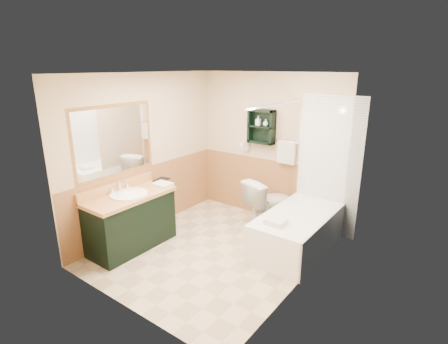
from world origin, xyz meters
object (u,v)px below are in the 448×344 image
at_px(bathtub, 297,232).
at_px(vanity_book, 156,172).
at_px(hair_dryer, 246,145).
at_px(soap_bottle_a, 258,123).
at_px(toilet, 269,203).
at_px(soap_bottle_b, 266,123).
at_px(wall_shelf, 261,127).
at_px(vanity, 131,221).

distance_m(bathtub, vanity_book, 2.28).
height_order(hair_dryer, soap_bottle_a, soap_bottle_a).
xyz_separation_m(toilet, soap_bottle_a, (-0.40, 0.28, 1.20)).
relative_size(toilet, soap_bottle_b, 7.28).
bearing_deg(toilet, soap_bottle_b, -27.23).
xyz_separation_m(wall_shelf, toilet, (0.34, -0.28, -1.15)).
height_order(wall_shelf, vanity, wall_shelf).
distance_m(toilet, vanity_book, 1.83).
bearing_deg(hair_dryer, vanity_book, -119.29).
xyz_separation_m(vanity, soap_bottle_a, (0.84, 1.99, 1.20)).
relative_size(vanity_book, soap_bottle_a, 1.63).
distance_m(wall_shelf, hair_dryer, 0.46).
bearing_deg(vanity, wall_shelf, 65.88).
distance_m(vanity, bathtub, 2.34).
bearing_deg(soap_bottle_a, toilet, -34.77).
xyz_separation_m(toilet, soap_bottle_b, (-0.26, 0.28, 1.21)).
distance_m(bathtub, soap_bottle_a, 1.84).
height_order(bathtub, soap_bottle_a, soap_bottle_a).
distance_m(bathtub, soap_bottle_b, 1.77).
height_order(vanity, vanity_book, vanity_book).
relative_size(toilet, soap_bottle_a, 5.34).
relative_size(hair_dryer, vanity, 0.19).
relative_size(vanity, soap_bottle_b, 11.20).
height_order(vanity, soap_bottle_a, soap_bottle_a).
height_order(toilet, soap_bottle_a, soap_bottle_a).
height_order(vanity, bathtub, vanity).
distance_m(vanity, soap_bottle_b, 2.53).
bearing_deg(soap_bottle_b, vanity_book, -130.75).
bearing_deg(soap_bottle_a, vanity_book, -127.15).
bearing_deg(wall_shelf, vanity, -114.12).
height_order(vanity, soap_bottle_b, soap_bottle_b).
distance_m(hair_dryer, vanity, 2.26).
relative_size(bathtub, soap_bottle_b, 13.48).
distance_m(wall_shelf, soap_bottle_b, 0.10).
height_order(hair_dryer, vanity, hair_dryer).
height_order(wall_shelf, soap_bottle_b, wall_shelf).
xyz_separation_m(wall_shelf, soap_bottle_a, (-0.06, -0.01, 0.05)).
bearing_deg(vanity_book, vanity, -90.30).
xyz_separation_m(hair_dryer, vanity, (-0.59, -2.02, -0.80)).
bearing_deg(vanity, soap_bottle_a, 67.17).
distance_m(hair_dryer, vanity_book, 1.58).
bearing_deg(hair_dryer, vanity, -106.39).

